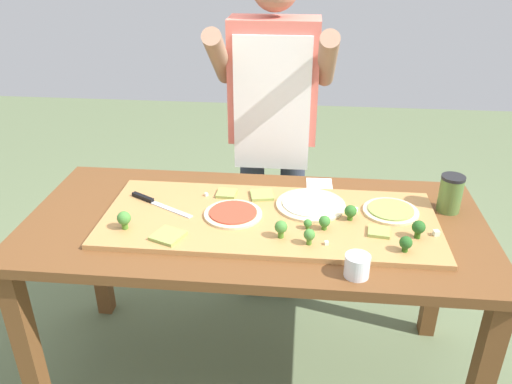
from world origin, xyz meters
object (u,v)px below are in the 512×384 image
at_px(broccoli_floret_front_mid, 419,228).
at_px(broccoli_floret_back_mid, 406,243).
at_px(cheese_crumble_b, 355,210).
at_px(sauce_jar, 451,194).
at_px(broccoli_floret_front_left, 124,219).
at_px(broccoli_floret_back_left, 351,212).
at_px(cheese_crumble_c, 206,194).
at_px(pizza_slice_far_right, 168,236).
at_px(cheese_crumble_a, 326,243).
at_px(chefs_knife, 153,202).
at_px(broccoli_floret_center_right, 281,228).
at_px(broccoli_floret_center_left, 309,235).
at_px(pizza_slice_center, 379,232).
at_px(flour_cup, 357,267).
at_px(prep_table, 255,242).
at_px(broccoli_floret_front_right, 308,223).
at_px(pizza_whole_pesto_green, 391,211).
at_px(cheese_crumble_d, 436,233).
at_px(pizza_slice_near_right, 227,193).
at_px(cook_center, 273,119).
at_px(pizza_slice_near_left, 262,195).
at_px(broccoli_floret_back_right, 325,222).
at_px(pizza_whole_white_garlic, 311,204).
at_px(pizza_whole_tomato_red, 233,214).
at_px(recipe_note, 319,186).

xyz_separation_m(broccoli_floret_front_mid, broccoli_floret_back_mid, (-0.06, -0.09, -0.01)).
bearing_deg(cheese_crumble_b, sauce_jar, 12.72).
relative_size(broccoli_floret_front_left, broccoli_floret_back_left, 1.16).
height_order(broccoli_floret_back_mid, cheese_crumble_c, broccoli_floret_back_mid).
xyz_separation_m(broccoli_floret_back_left, sauce_jar, (0.39, 0.15, 0.02)).
relative_size(pizza_slice_far_right, cheese_crumble_a, 7.79).
height_order(chefs_knife, pizza_slice_far_right, chefs_knife).
height_order(broccoli_floret_center_right, broccoli_floret_center_left, broccoli_floret_center_right).
bearing_deg(cheese_crumble_c, pizza_slice_far_right, -103.04).
relative_size(pizza_slice_center, flour_cup, 0.94).
height_order(pizza_slice_far_right, broccoli_floret_center_right, broccoli_floret_center_right).
relative_size(prep_table, broccoli_floret_front_left, 25.45).
height_order(broccoli_floret_front_right, cheese_crumble_a, broccoli_floret_front_right).
distance_m(prep_table, broccoli_floret_front_right, 0.26).
distance_m(cheese_crumble_c, sauce_jar, 0.96).
relative_size(broccoli_floret_front_right, broccoli_floret_back_mid, 0.67).
bearing_deg(cheese_crumble_b, pizza_whole_pesto_green, 3.56).
height_order(broccoli_floret_front_right, cheese_crumble_d, broccoli_floret_front_right).
height_order(chefs_knife, cheese_crumble_c, chefs_knife).
relative_size(pizza_slice_near_right, cook_center, 0.05).
bearing_deg(broccoli_floret_back_mid, pizza_slice_near_left, 145.73).
bearing_deg(cheese_crumble_c, broccoli_floret_back_mid, -24.19).
relative_size(chefs_knife, cheese_crumble_b, 16.63).
relative_size(chefs_knife, broccoli_floret_back_mid, 4.95).
distance_m(pizza_slice_near_right, broccoli_floret_center_left, 0.48).
distance_m(pizza_whole_pesto_green, broccoli_floret_front_left, 1.00).
height_order(pizza_slice_far_right, pizza_slice_center, same).
height_order(pizza_whole_pesto_green, broccoli_floret_front_mid, broccoli_floret_front_mid).
height_order(pizza_slice_near_left, cheese_crumble_d, cheese_crumble_d).
height_order(pizza_slice_far_right, broccoli_floret_back_left, broccoli_floret_back_left).
bearing_deg(pizza_slice_near_right, pizza_slice_center, -22.27).
height_order(broccoli_floret_back_right, broccoli_floret_back_mid, broccoli_floret_back_mid).
bearing_deg(broccoli_floret_front_right, cheese_crumble_a, -56.41).
relative_size(pizza_slice_far_right, cheese_crumble_d, 5.13).
bearing_deg(pizza_whole_white_garlic, sauce_jar, 5.67).
relative_size(broccoli_floret_back_mid, cook_center, 0.03).
relative_size(pizza_whole_white_garlic, broccoli_floret_back_left, 4.56).
distance_m(pizza_slice_near_right, broccoli_floret_back_mid, 0.75).
relative_size(pizza_whole_tomato_red, broccoli_floret_back_right, 4.06).
distance_m(broccoli_floret_front_left, broccoli_floret_back_left, 0.83).
bearing_deg(pizza_whole_white_garlic, flour_cup, -70.39).
bearing_deg(pizza_whole_tomato_red, pizza_whole_pesto_green, 7.86).
relative_size(broccoli_floret_center_right, cheese_crumble_a, 5.16).
bearing_deg(pizza_slice_near_left, cheese_crumble_c, -175.44).
xyz_separation_m(cheese_crumble_a, cheese_crumble_d, (0.39, 0.10, 0.00)).
height_order(prep_table, broccoli_floret_back_right, broccoli_floret_back_right).
height_order(broccoli_floret_front_mid, recipe_note, broccoli_floret_front_mid).
relative_size(broccoli_floret_front_mid, cheese_crumble_a, 5.27).
relative_size(prep_table, pizza_slice_near_right, 22.66).
height_order(pizza_slice_near_right, broccoli_floret_front_mid, broccoli_floret_front_mid).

